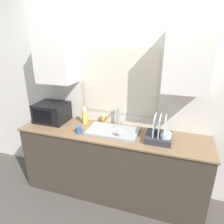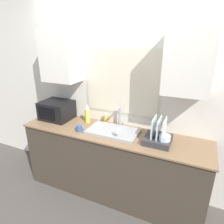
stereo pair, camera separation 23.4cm
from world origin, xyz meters
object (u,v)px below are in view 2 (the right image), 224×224
soap_bottle (106,119)px  wine_glass (117,130)px  microwave (57,110)px  faucet (119,115)px  spray_bottle (87,114)px  dish_rack (159,137)px  mug_near_sink (79,128)px

soap_bottle → wine_glass: size_ratio=0.95×
microwave → faucet: bearing=7.4°
microwave → spray_bottle: spray_bottle is taller
spray_bottle → soap_bottle: bearing=19.0°
dish_rack → mug_near_sink: (-0.96, -0.12, -0.03)m
faucet → wine_glass: bearing=-71.2°
mug_near_sink → wine_glass: 0.51m
dish_rack → soap_bottle: 0.81m
microwave → soap_bottle: microwave is taller
microwave → mug_near_sink: (0.52, -0.22, -0.09)m
spray_bottle → wine_glass: 0.62m
dish_rack → wine_glass: dish_rack is taller
faucet → microwave: (-0.91, -0.12, -0.03)m
spray_bottle → mug_near_sink: size_ratio=2.56×
soap_bottle → mug_near_sink: bearing=-117.0°
faucet → dish_rack: bearing=-21.4°
dish_rack → spray_bottle: bearing=170.7°
faucet → soap_bottle: size_ratio=1.92×
mug_near_sink → faucet: bearing=40.8°
faucet → wine_glass: faucet is taller
faucet → spray_bottle: size_ratio=1.06×
spray_bottle → mug_near_sink: bearing=-79.7°
spray_bottle → wine_glass: spray_bottle is taller
faucet → microwave: size_ratio=0.65×
dish_rack → spray_bottle: dish_rack is taller
microwave → dish_rack: dish_rack is taller
spray_bottle → wine_glass: size_ratio=1.73×
dish_rack → wine_glass: size_ratio=1.97×
soap_bottle → mug_near_sink: 0.41m
faucet → spray_bottle: faucet is taller
faucet → soap_bottle: (-0.21, 0.03, -0.10)m
soap_bottle → wine_glass: wine_glass is taller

